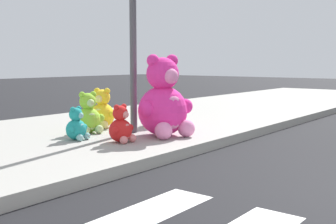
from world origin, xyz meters
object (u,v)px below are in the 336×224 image
Objects in this scene: plush_lime at (89,116)px; plush_teal at (77,127)px; sign_pole at (133,26)px; plush_pink_large at (164,103)px; plush_red at (121,127)px; plush_lavender at (156,110)px; plush_yellow at (102,112)px.

plush_teal is (-0.52, -0.33, -0.07)m from plush_lime.
sign_pole reaches higher than plush_pink_large.
sign_pole is 1.60m from plush_lime.
plush_lavender is at bearing 22.38° from plush_red.
plush_lime is at bearing 165.60° from plush_lavender.
plush_red is at bearing -104.87° from plush_lime.
plush_lime is 1.36× the size of plush_teal.
plush_pink_large reaches higher than plush_red.
plush_pink_large is 1.39m from plush_yellow.
plush_pink_large is 1.36m from plush_teal.
sign_pole reaches higher than plush_teal.
plush_pink_large is 2.31× the size of plush_red.
plush_pink_large is 1.78× the size of plush_lavender.
plush_red is (-0.80, 0.14, -0.28)m from plush_pink_large.
plush_teal is at bearing 143.66° from plush_pink_large.
sign_pole is at bearing 30.71° from plush_red.
plush_teal is at bearing -180.00° from plush_lavender.
sign_pole reaches higher than plush_red.
plush_yellow is at bearing 25.71° from plush_lime.
plush_red is (-0.79, -1.23, -0.06)m from plush_yellow.
plush_lavender is at bearing 0.00° from plush_teal.
plush_yellow is at bearing 87.13° from sign_pole.
plush_teal is (-1.06, 0.78, -0.30)m from plush_pink_large.
plush_teal is (-1.83, -0.00, -0.09)m from plush_lavender.
sign_pole is at bearing -92.87° from plush_yellow.
sign_pole is 1.33m from plush_pink_large.
plush_lavender is 1.69m from plush_red.
plush_yellow is 1.27× the size of plush_red.
plush_lavender is 1.30× the size of plush_red.
plush_lavender is at bearing 13.67° from sign_pole.
plush_red is at bearing -67.62° from plush_teal.
plush_pink_large is 1.11m from plush_lavender.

